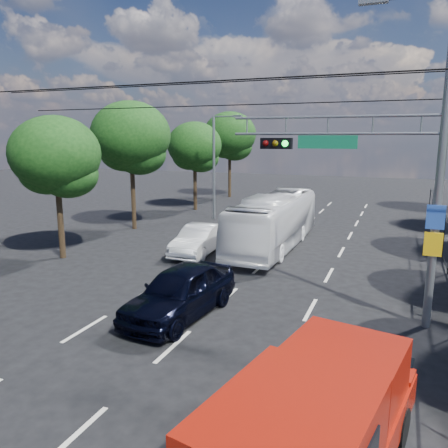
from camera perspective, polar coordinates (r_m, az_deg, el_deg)
The scene contains 13 objects.
ground at distance 9.74m, azimuth -19.07°, elevation -24.83°, with size 120.00×120.00×0.00m, color black.
lane_markings at distance 21.28m, azimuth 6.34°, elevation -4.16°, with size 6.12×38.00×0.01m.
signal_mast at distance 13.78m, azimuth 21.54°, elevation 8.82°, with size 6.43×0.39×9.50m.
streetlight_left at distance 30.22m, azimuth -1.04°, elevation 8.05°, with size 2.09×0.22×7.08m.
utility_wires at distance 15.67m, azimuth 1.57°, elevation 17.09°, with size 22.00×5.04×0.74m.
tree_left_b at distance 21.56m, azimuth -21.01°, elevation 7.72°, with size 4.08×4.08×6.63m.
tree_left_c at distance 27.42m, azimuth -11.99°, elevation 10.52°, with size 4.80×4.80×7.80m.
tree_left_d at distance 34.20m, azimuth -3.81°, elevation 9.71°, with size 4.20×4.20×6.83m.
tree_left_e at distance 41.61m, azimuth 0.79°, elevation 11.13°, with size 4.92×4.92×7.99m.
red_pickup at distance 7.82m, azimuth 12.10°, elevation -24.33°, with size 3.07×5.94×2.11m.
navy_hatchback at distance 14.15m, azimuth -5.74°, elevation -8.75°, with size 1.92×4.78×1.63m, color black.
white_bus at distance 22.67m, azimuth 6.57°, elevation 0.36°, with size 2.32×9.91×2.76m, color white.
white_van at distance 21.43m, azimuth -3.25°, elevation -2.05°, with size 1.50×4.31×1.42m, color silver.
Camera 1 is at (5.44, -5.78, 5.65)m, focal length 35.00 mm.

